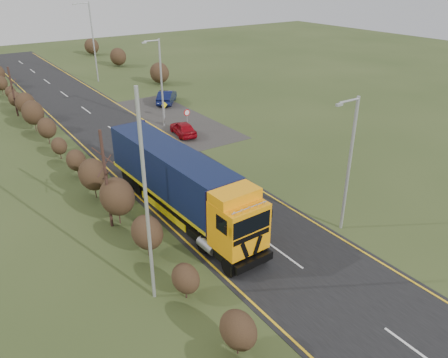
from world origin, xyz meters
TOP-DOWN VIEW (x-y plane):
  - ground at (0.00, 0.00)m, footprint 160.00×160.00m
  - road at (0.00, 10.00)m, footprint 8.00×120.00m
  - layby at (6.50, 20.00)m, footprint 6.00×18.00m
  - lane_markings at (0.00, 9.69)m, footprint 7.52×116.00m
  - hedgerow at (-6.00, 7.89)m, footprint 2.24×102.04m
  - lorry at (-2.39, 2.85)m, footprint 2.88×14.75m
  - car_red_hatchback at (4.80, 15.25)m, footprint 2.07×3.97m
  - car_blue_sedan at (8.50, 25.43)m, footprint 4.00×4.46m
  - streetlight_near at (4.51, -3.90)m, footprint 1.70×0.18m
  - streetlight_mid at (4.51, 18.63)m, footprint 1.75×0.18m
  - streetlight_far at (5.66, 40.13)m, footprint 2.13×0.20m
  - left_pole at (-7.20, -3.06)m, footprint 0.16×0.16m
  - speed_sign at (5.50, 15.65)m, footprint 0.62×0.10m
  - warning_board at (5.80, 20.77)m, footprint 0.65×0.11m

SIDE VIEW (x-z plane):
  - ground at x=0.00m, z-range 0.00..0.00m
  - road at x=0.00m, z-range 0.00..0.02m
  - layby at x=6.50m, z-range 0.00..0.02m
  - lane_markings at x=0.00m, z-range 0.03..0.03m
  - car_red_hatchback at x=4.80m, z-range 0.00..1.29m
  - car_blue_sedan at x=8.50m, z-range 0.00..1.47m
  - warning_board at x=5.80m, z-range 0.16..1.86m
  - speed_sign at x=5.50m, z-range 0.44..2.67m
  - hedgerow at x=-6.00m, z-range -1.41..4.64m
  - lorry at x=-2.39m, z-range 0.28..4.37m
  - streetlight_near at x=4.51m, z-range 0.38..8.33m
  - streetlight_mid at x=4.51m, z-range 0.39..8.58m
  - left_pole at x=-7.20m, z-range 0.00..9.97m
  - streetlight_far at x=5.66m, z-range 0.55..10.62m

